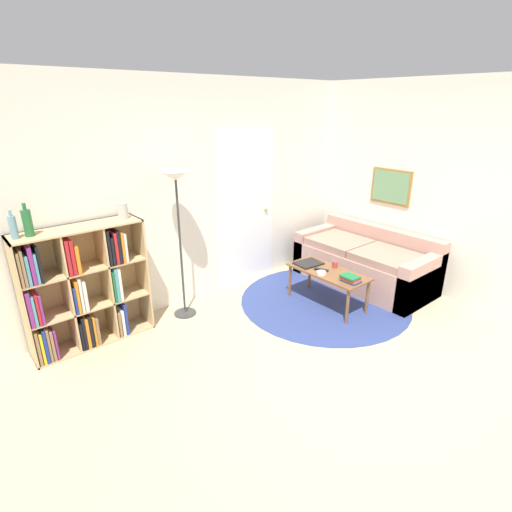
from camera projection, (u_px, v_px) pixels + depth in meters
ground_plane at (359, 389)px, 3.44m from camera, size 14.00×14.00×0.00m
wall_back at (201, 195)px, 4.74m from camera, size 7.57×0.11×2.60m
wall_right at (400, 185)px, 5.22m from camera, size 0.08×5.42×2.60m
rug at (324, 300)px, 4.97m from camera, size 2.08×2.08×0.01m
bookshelf at (80, 290)px, 3.90m from camera, size 1.17×0.34×1.23m
floor_lamp at (177, 194)px, 4.16m from camera, size 0.32×0.32×1.66m
couch at (366, 262)px, 5.41m from camera, size 0.87×1.81×0.73m
coffee_table at (328, 275)px, 4.76m from camera, size 0.44×0.98×0.44m
laptop at (309, 263)px, 4.94m from camera, size 0.34×0.27×0.02m
bowl at (321, 273)px, 4.64m from camera, size 0.11×0.11×0.04m
book_stack_on_table at (350, 279)px, 4.44m from camera, size 0.16×0.20×0.08m
cup at (335, 265)px, 4.83m from camera, size 0.07×0.07×0.08m
remote at (321, 270)px, 4.75m from camera, size 0.11×0.17×0.02m
bottle_left at (13, 227)px, 3.36m from camera, size 0.06×0.06×0.25m
bottle_middle at (28, 222)px, 3.42m from camera, size 0.08×0.08×0.29m
vase_on_shelf at (123, 211)px, 3.96m from camera, size 0.10×0.10×0.16m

